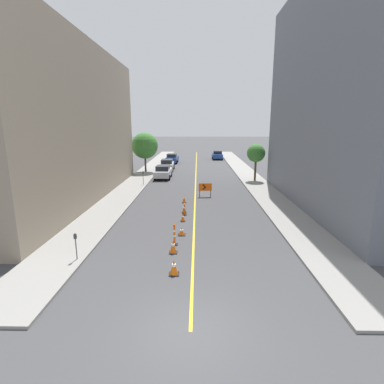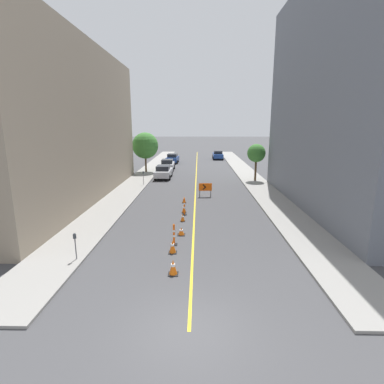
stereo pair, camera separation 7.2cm
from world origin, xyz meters
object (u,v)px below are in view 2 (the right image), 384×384
at_px(delineator_post_front, 174,236).
at_px(parked_car_curb_far, 173,158).
at_px(traffic_cone_nearest, 173,267).
at_px(arrow_barricade_primary, 205,187).
at_px(traffic_cone_third, 181,231).
at_px(traffic_cone_second, 173,247).
at_px(street_tree_right_near, 256,153).
at_px(traffic_cone_farthest, 184,200).
at_px(parked_car_opposite_side, 218,155).
at_px(street_tree_left_near, 145,146).
at_px(traffic_cone_fourth, 183,218).
at_px(delineator_post_rear, 184,208).
at_px(parked_car_curb_mid, 167,165).
at_px(parked_car_curb_near, 163,172).
at_px(traffic_cone_fifth, 184,208).
at_px(parking_meter_near_curb, 75,241).
at_px(parking_meter_far_curb, 143,175).

xyz_separation_m(delineator_post_front, parked_car_curb_far, (-3.06, 35.23, 0.28)).
bearing_deg(traffic_cone_nearest, delineator_post_front, 93.91).
height_order(delineator_post_front, arrow_barricade_primary, arrow_barricade_primary).
relative_size(traffic_cone_third, arrow_barricade_primary, 0.38).
xyz_separation_m(traffic_cone_second, street_tree_right_near, (7.89, 19.83, 2.90)).
xyz_separation_m(traffic_cone_third, traffic_cone_farthest, (-0.18, 7.52, 0.04)).
distance_m(parked_car_opposite_side, street_tree_left_near, 19.74).
bearing_deg(delineator_post_front, traffic_cone_fourth, 86.33).
xyz_separation_m(traffic_cone_third, delineator_post_rear, (-0.00, 4.08, 0.32)).
xyz_separation_m(traffic_cone_fourth, parked_car_curb_far, (-3.32, 31.13, 0.54)).
height_order(parked_car_curb_mid, street_tree_left_near, street_tree_left_near).
distance_m(traffic_cone_third, delineator_post_rear, 4.09).
bearing_deg(traffic_cone_nearest, street_tree_left_near, 102.09).
height_order(delineator_post_front, delineator_post_rear, delineator_post_rear).
xyz_separation_m(traffic_cone_farthest, delineator_post_front, (-0.13, -9.02, 0.25)).
xyz_separation_m(traffic_cone_nearest, parked_car_opposite_side, (4.77, 44.44, 0.45)).
relative_size(traffic_cone_third, parked_car_opposite_side, 0.11).
distance_m(traffic_cone_third, parked_car_curb_near, 19.38).
distance_m(arrow_barricade_primary, parked_car_curb_mid, 16.58).
bearing_deg(traffic_cone_fourth, traffic_cone_farthest, 91.52).
distance_m(traffic_cone_fifth, parked_car_curb_mid, 21.14).
relative_size(parking_meter_near_curb, street_tree_right_near, 0.32).
distance_m(delineator_post_rear, street_tree_right_near, 15.46).
bearing_deg(traffic_cone_fourth, traffic_cone_nearest, -90.28).
distance_m(arrow_barricade_primary, parked_car_curb_near, 10.58).
xyz_separation_m(traffic_cone_third, street_tree_right_near, (7.59, 17.28, 3.01)).
distance_m(delineator_post_rear, parked_car_curb_mid, 21.71).
relative_size(traffic_cone_nearest, arrow_barricade_primary, 0.56).
distance_m(delineator_post_front, delineator_post_rear, 5.59).
height_order(arrow_barricade_primary, street_tree_left_near, street_tree_left_near).
relative_size(traffic_cone_farthest, street_tree_right_near, 0.13).
xyz_separation_m(parked_car_curb_far, parking_meter_near_curb, (-1.51, -37.35, 0.26)).
bearing_deg(traffic_cone_third, parking_meter_far_curb, 108.55).
xyz_separation_m(traffic_cone_fifth, traffic_cone_farthest, (-0.13, 2.88, -0.05)).
bearing_deg(traffic_cone_nearest, arrow_barricade_primary, 83.18).
relative_size(parking_meter_near_curb, street_tree_left_near, 0.25).
bearing_deg(traffic_cone_fifth, parked_car_opposite_side, 82.29).
relative_size(traffic_cone_fourth, parking_meter_far_curb, 0.37).
xyz_separation_m(delineator_post_rear, parking_meter_near_curb, (-4.88, -7.70, 0.50)).
distance_m(parked_car_curb_near, street_tree_right_near, 11.26).
relative_size(delineator_post_rear, parked_car_curb_mid, 0.29).
distance_m(arrow_barricade_primary, street_tree_left_near, 15.93).
bearing_deg(street_tree_right_near, parked_car_curb_mid, 143.17).
xyz_separation_m(traffic_cone_second, delineator_post_front, (-0.01, 1.05, 0.18)).
bearing_deg(arrow_barricade_primary, parking_meter_near_curb, -119.34).
height_order(parked_car_opposite_side, parking_meter_near_curb, parked_car_opposite_side).
bearing_deg(traffic_cone_fourth, parking_meter_near_curb, -127.85).
bearing_deg(street_tree_right_near, parking_meter_far_curb, -167.70).
bearing_deg(parking_meter_near_curb, parked_car_curb_mid, 87.11).
height_order(traffic_cone_fifth, street_tree_left_near, street_tree_left_near).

